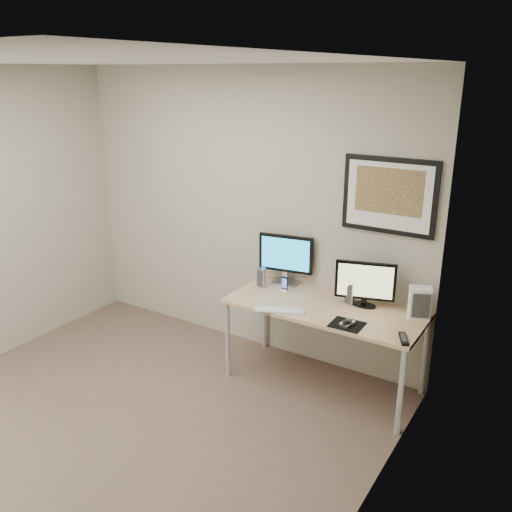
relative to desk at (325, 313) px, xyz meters
The scene contains 14 objects.
floor 1.81m from the desk, 126.53° to the right, with size 3.60×3.60×0.00m, color brown.
room 1.66m from the desk, 137.99° to the right, with size 3.60×3.60×3.60m.
desk is the anchor object (origin of this frame).
framed_art 1.07m from the desk, 43.46° to the left, with size 0.75×0.04×0.60m.
monitor_large 0.66m from the desk, 153.35° to the left, with size 0.49×0.20×0.45m.
monitor_tv 0.41m from the desk, 31.42° to the left, with size 0.47×0.16×0.38m.
speaker_left 0.68m from the desk, behind, with size 0.07×0.07×0.17m, color #A8A8AD.
speaker_right 0.27m from the desk, 43.27° to the left, with size 0.07×0.07×0.18m, color #A8A8AD.
phone_dock 0.47m from the desk, 166.65° to the left, with size 0.06×0.06×0.13m, color black.
keyboard 0.40m from the desk, 132.79° to the right, with size 0.40×0.11×0.01m, color silver.
mousepad 0.38m from the desk, 38.69° to the right, with size 0.24×0.22×0.00m, color black.
mouse 0.39m from the desk, 39.26° to the right, with size 0.07×0.12×0.04m, color black.
remote 0.77m from the desk, 18.72° to the right, with size 0.05×0.19×0.02m, color black.
fan_unit 0.76m from the desk, 14.33° to the left, with size 0.16×0.12×0.25m, color silver.
Camera 1 is at (2.66, -2.37, 2.54)m, focal length 38.00 mm.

